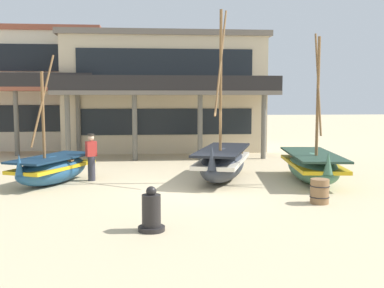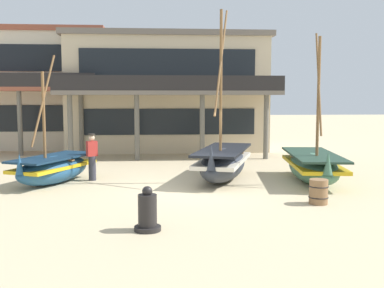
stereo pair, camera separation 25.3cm
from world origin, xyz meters
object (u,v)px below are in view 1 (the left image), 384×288
Objects in this scene: fishing_boat_far_right at (312,166)px; harbor_building_annex at (9,89)px; fishing_boat_near_left at (53,168)px; fishing_boat_centre_large at (223,162)px; capstan_winch at (151,213)px; wooden_barrel at (320,191)px; harbor_building_main at (164,92)px; fisherman_by_hull at (91,158)px.

harbor_building_annex is at bearing 137.69° from fishing_boat_far_right.
harbor_building_annex is (-4.89, 12.33, 2.92)m from fishing_boat_near_left.
fishing_boat_centre_large reaches higher than fishing_boat_near_left.
harbor_building_annex is at bearing 114.27° from capstan_winch.
harbor_building_annex is at bearing 128.97° from wooden_barrel.
harbor_building_main is at bearing 113.23° from fishing_boat_far_right.
fishing_boat_centre_large is 8.71× the size of wooden_barrel.
fishing_boat_near_left reaches higher than wooden_barrel.
capstan_winch is at bearing -60.65° from fishing_boat_near_left.
fishing_boat_far_right is at bearing -66.77° from harbor_building_main.
fishing_boat_near_left is 6.88m from capstan_winch.
fisherman_by_hull is at bearing 148.33° from wooden_barrel.
harbor_building_main is at bearing 104.84° from wooden_barrel.
harbor_building_annex is (-10.87, 12.14, 2.80)m from fishing_boat_centre_large.
wooden_barrel is at bearing -75.16° from harbor_building_main.
fishing_boat_near_left is 1.39m from fisherman_by_hull.
fishing_boat_far_right is 5.09× the size of capstan_winch.
harbor_building_main is (-4.89, 11.38, 2.68)m from fishing_boat_far_right.
fisherman_by_hull is (-7.82, 0.87, 0.27)m from fishing_boat_far_right.
harbor_building_annex is at bearing 117.46° from fisherman_by_hull.
fishing_boat_far_right is at bearing 73.61° from wooden_barrel.
harbor_building_annex reaches higher than fisherman_by_hull.
fishing_boat_far_right is 3.49m from wooden_barrel.
harbor_building_annex reaches higher than capstan_winch.
harbor_building_main is at bearing 69.04° from fishing_boat_near_left.
harbor_building_main is at bearing -8.42° from harbor_building_annex.
fisherman_by_hull is 0.15× the size of harbor_building_main.
fishing_boat_far_right is 3.07× the size of fisherman_by_hull.
fishing_boat_near_left is 0.85× the size of fishing_boat_far_right.
fishing_boat_centre_large is 3.62× the size of fisherman_by_hull.
harbor_building_annex reaches higher than harbor_building_main.
wooden_barrel is (-0.98, -3.35, -0.21)m from fishing_boat_far_right.
fishing_boat_near_left is 2.62× the size of fisherman_by_hull.
harbor_building_main reaches higher than fishing_boat_far_right.
wooden_barrel is (8.11, -3.75, -0.18)m from fishing_boat_near_left.
harbor_building_annex is at bearing 111.64° from fishing_boat_near_left.
wooden_barrel is (2.14, -3.94, -0.29)m from fishing_boat_centre_large.
wooden_barrel is at bearing -106.39° from fishing_boat_far_right.
harbor_building_main is 9.20m from harbor_building_annex.
harbor_building_main is (0.84, 16.98, 2.83)m from capstan_winch.
fisherman_by_hull is at bearing -105.62° from harbor_building_main.
harbor_building_main reaches higher than fisherman_by_hull.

